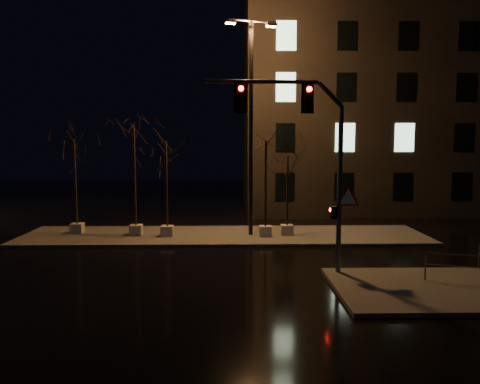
{
  "coord_description": "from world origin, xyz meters",
  "views": [
    {
      "loc": [
        0.38,
        -19.28,
        5.18
      ],
      "look_at": [
        0.81,
        3.09,
        2.8
      ],
      "focal_mm": 35.0,
      "sensor_mm": 36.0,
      "label": 1
    }
  ],
  "objects": [
    {
      "name": "guard_rail_a",
      "position": [
        8.63,
        -3.02,
        0.83
      ],
      "size": [
        2.3,
        0.78,
        1.04
      ],
      "rotation": [
        0.0,
        0.0,
        -0.31
      ],
      "color": "#525559",
      "rests_on": "sidewalk_corner"
    },
    {
      "name": "tree_0",
      "position": [
        -8.19,
        6.51,
        4.22
      ],
      "size": [
        1.8,
        1.8,
        5.36
      ],
      "color": "#AFACA4",
      "rests_on": "median"
    },
    {
      "name": "sidewalk_corner",
      "position": [
        7.5,
        -3.5,
        0.07
      ],
      "size": [
        7.0,
        5.0,
        0.15
      ],
      "primitive_type": "cube",
      "color": "#46443F",
      "rests_on": "ground"
    },
    {
      "name": "building",
      "position": [
        14.0,
        18.0,
        7.5
      ],
      "size": [
        25.0,
        12.0,
        15.0
      ],
      "primitive_type": "cube",
      "color": "black",
      "rests_on": "ground"
    },
    {
      "name": "tree_1",
      "position": [
        -4.82,
        5.97,
        4.78
      ],
      "size": [
        1.8,
        1.8,
        6.1
      ],
      "color": "#AFACA4",
      "rests_on": "median"
    },
    {
      "name": "tree_2",
      "position": [
        -3.07,
        5.63,
        4.12
      ],
      "size": [
        1.8,
        1.8,
        5.23
      ],
      "color": "#AFACA4",
      "rests_on": "median"
    },
    {
      "name": "tree_3",
      "position": [
        2.22,
        5.48,
        4.17
      ],
      "size": [
        1.8,
        1.8,
        5.29
      ],
      "color": "#AFACA4",
      "rests_on": "median"
    },
    {
      "name": "traffic_signal_mast",
      "position": [
        3.36,
        -1.59,
        4.97
      ],
      "size": [
        6.0,
        0.52,
        7.33
      ],
      "rotation": [
        0.0,
        0.0,
        0.07
      ],
      "color": "#525559",
      "rests_on": "sidewalk_corner"
    },
    {
      "name": "ground",
      "position": [
        0.0,
        0.0,
        0.0
      ],
      "size": [
        90.0,
        90.0,
        0.0
      ],
      "primitive_type": "plane",
      "color": "black",
      "rests_on": "ground"
    },
    {
      "name": "tree_4",
      "position": [
        3.43,
        5.81,
        3.5
      ],
      "size": [
        1.8,
        1.8,
        4.41
      ],
      "color": "#AFACA4",
      "rests_on": "median"
    },
    {
      "name": "streetlight_main",
      "position": [
        1.45,
        5.93,
        6.74
      ],
      "size": [
        2.81,
        1.13,
        11.41
      ],
      "rotation": [
        0.0,
        0.0,
        0.29
      ],
      "color": "black",
      "rests_on": "median"
    },
    {
      "name": "median",
      "position": [
        0.0,
        6.0,
        0.07
      ],
      "size": [
        22.0,
        5.0,
        0.15
      ],
      "primitive_type": "cube",
      "color": "#46443F",
      "rests_on": "ground"
    }
  ]
}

